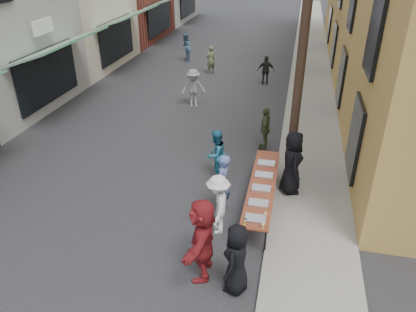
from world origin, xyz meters
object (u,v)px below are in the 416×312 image
at_px(guest_front_c, 216,154).
at_px(server, 292,163).
at_px(utility_pole_near, 304,32).
at_px(guest_front_a, 237,259).
at_px(catering_tray_sausage, 255,219).
at_px(serving_table, 262,185).

relative_size(guest_front_c, server, 0.83).
height_order(utility_pole_near, guest_front_c, utility_pole_near).
height_order(utility_pole_near, server, utility_pole_near).
bearing_deg(guest_front_c, utility_pole_near, 126.73).
bearing_deg(guest_front_a, utility_pole_near, -178.62).
bearing_deg(guest_front_c, catering_tray_sausage, 55.63).
xyz_separation_m(utility_pole_near, server, (0.05, -0.85, -3.45)).
xyz_separation_m(serving_table, guest_front_c, (-1.58, 1.36, 0.08)).
height_order(serving_table, guest_front_a, guest_front_a).
bearing_deg(utility_pole_near, guest_front_a, -100.55).
distance_m(utility_pole_near, server, 3.56).
xyz_separation_m(utility_pole_near, serving_table, (-0.68, -1.71, -3.79)).
distance_m(catering_tray_sausage, guest_front_a, 1.49).
bearing_deg(guest_front_a, guest_front_c, -151.17).
distance_m(utility_pole_near, guest_front_a, 6.14).
relative_size(utility_pole_near, guest_front_c, 5.70).
distance_m(utility_pole_near, catering_tray_sausage, 5.05).
bearing_deg(server, serving_table, 125.87).
xyz_separation_m(catering_tray_sausage, guest_front_c, (-1.58, 3.01, -0.00)).
distance_m(serving_table, guest_front_a, 3.13).
xyz_separation_m(catering_tray_sausage, server, (0.73, 2.51, 0.26)).
height_order(guest_front_c, server, server).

